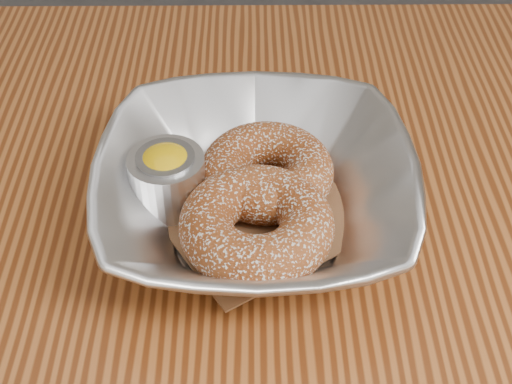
{
  "coord_description": "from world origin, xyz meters",
  "views": [
    {
      "loc": [
        -0.05,
        -0.36,
        1.16
      ],
      "look_at": [
        -0.05,
        0.05,
        0.78
      ],
      "focal_mm": 50.0,
      "sensor_mm": 36.0,
      "label": 1
    }
  ],
  "objects_px": {
    "serving_bowl": "(256,192)",
    "donut_front": "(257,225)",
    "donut_back": "(267,171)",
    "table": "(314,340)",
    "ramekin": "(167,177)"
  },
  "relations": [
    {
      "from": "donut_back",
      "to": "ramekin",
      "type": "xyz_separation_m",
      "value": [
        -0.08,
        -0.01,
        0.01
      ]
    },
    {
      "from": "serving_bowl",
      "to": "donut_front",
      "type": "xyz_separation_m",
      "value": [
        0.0,
        -0.04,
        -0.0
      ]
    },
    {
      "from": "serving_bowl",
      "to": "donut_back",
      "type": "distance_m",
      "value": 0.03
    },
    {
      "from": "donut_back",
      "to": "donut_front",
      "type": "height_order",
      "value": "donut_front"
    },
    {
      "from": "donut_back",
      "to": "donut_front",
      "type": "xyz_separation_m",
      "value": [
        -0.01,
        -0.06,
        0.0
      ]
    },
    {
      "from": "donut_front",
      "to": "ramekin",
      "type": "xyz_separation_m",
      "value": [
        -0.07,
        0.05,
        0.0
      ]
    },
    {
      "from": "donut_back",
      "to": "serving_bowl",
      "type": "bearing_deg",
      "value": -109.81
    },
    {
      "from": "serving_bowl",
      "to": "donut_front",
      "type": "bearing_deg",
      "value": -89.79
    },
    {
      "from": "table",
      "to": "donut_front",
      "type": "xyz_separation_m",
      "value": [
        -0.05,
        0.01,
        0.13
      ]
    },
    {
      "from": "table",
      "to": "serving_bowl",
      "type": "relative_size",
      "value": 4.83
    },
    {
      "from": "table",
      "to": "serving_bowl",
      "type": "distance_m",
      "value": 0.15
    },
    {
      "from": "serving_bowl",
      "to": "donut_front",
      "type": "distance_m",
      "value": 0.04
    },
    {
      "from": "serving_bowl",
      "to": "ramekin",
      "type": "xyz_separation_m",
      "value": [
        -0.07,
        0.01,
        0.0
      ]
    },
    {
      "from": "donut_front",
      "to": "donut_back",
      "type": "bearing_deg",
      "value": 81.65
    },
    {
      "from": "donut_back",
      "to": "donut_front",
      "type": "distance_m",
      "value": 0.06
    }
  ]
}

